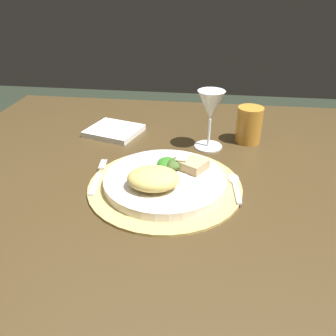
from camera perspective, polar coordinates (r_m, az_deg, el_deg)
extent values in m
cube|color=#43321B|center=(0.82, 2.23, -2.04)|extent=(1.31, 1.06, 0.03)
cylinder|color=#452E1F|center=(1.54, -18.44, -3.25)|extent=(0.07, 0.07, 0.71)
cylinder|color=tan|center=(0.76, -0.50, -2.95)|extent=(0.34, 0.34, 0.01)
cylinder|color=silver|center=(0.76, -0.51, -2.12)|extent=(0.27, 0.27, 0.02)
ellipsoid|color=#D9C063|center=(0.71, -2.44, -1.74)|extent=(0.12, 0.10, 0.04)
ellipsoid|color=#2E721F|center=(0.79, -0.22, 0.88)|extent=(0.05, 0.05, 0.02)
ellipsoid|color=#406122|center=(0.79, 0.87, 0.72)|extent=(0.05, 0.04, 0.02)
ellipsoid|color=#405E26|center=(0.78, 1.28, 0.75)|extent=(0.05, 0.06, 0.02)
cube|color=beige|center=(0.77, 1.96, 1.48)|extent=(0.03, 0.02, 0.00)
cube|color=beige|center=(0.78, 2.39, 1.31)|extent=(0.02, 0.03, 0.00)
cube|color=tan|center=(0.78, 4.35, 0.50)|extent=(0.07, 0.07, 0.02)
cube|color=silver|center=(0.78, -11.97, -2.61)|extent=(0.02, 0.09, 0.00)
cube|color=silver|center=(0.85, -11.15, 0.59)|extent=(0.01, 0.04, 0.00)
cube|color=silver|center=(0.85, -10.89, 0.59)|extent=(0.01, 0.04, 0.00)
cube|color=silver|center=(0.85, -10.63, 0.59)|extent=(0.01, 0.04, 0.00)
cube|color=silver|center=(0.85, -10.36, 0.58)|extent=(0.01, 0.04, 0.00)
cube|color=silver|center=(0.74, 11.35, -4.02)|extent=(0.02, 0.09, 0.00)
ellipsoid|color=silver|center=(0.79, 10.82, -1.71)|extent=(0.02, 0.04, 0.01)
cube|color=white|center=(1.03, -8.92, 6.12)|extent=(0.17, 0.16, 0.02)
cylinder|color=silver|center=(0.95, 6.66, 3.60)|extent=(0.08, 0.08, 0.00)
cylinder|color=silver|center=(0.93, 6.81, 5.85)|extent=(0.01, 0.01, 0.08)
cone|color=silver|center=(0.90, 7.09, 10.29)|extent=(0.07, 0.07, 0.08)
cylinder|color=#C6852D|center=(0.98, 13.29, 6.98)|extent=(0.07, 0.07, 0.10)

